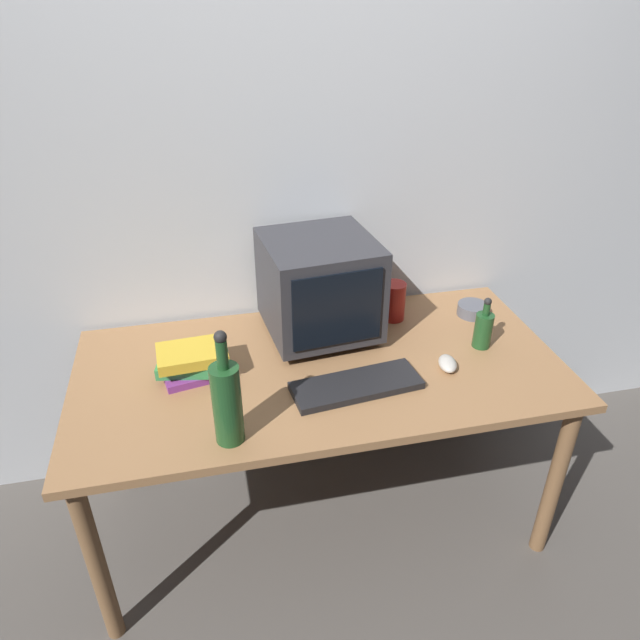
{
  "coord_description": "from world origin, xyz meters",
  "views": [
    {
      "loc": [
        -0.36,
        -1.6,
        1.88
      ],
      "look_at": [
        0.0,
        0.0,
        0.9
      ],
      "focal_mm": 32.69,
      "sensor_mm": 36.0,
      "label": 1
    }
  ],
  "objects_px": {
    "keyboard": "(356,385)",
    "book_stack": "(193,362)",
    "crt_monitor": "(319,287)",
    "bottle_tall": "(227,401)",
    "computer_mouse": "(448,363)",
    "metal_canister": "(394,301)",
    "bottle_short": "(483,329)",
    "cd_spindle": "(473,310)"
  },
  "relations": [
    {
      "from": "crt_monitor",
      "to": "computer_mouse",
      "type": "height_order",
      "value": "crt_monitor"
    },
    {
      "from": "computer_mouse",
      "to": "crt_monitor",
      "type": "bearing_deg",
      "value": 151.27
    },
    {
      "from": "book_stack",
      "to": "metal_canister",
      "type": "height_order",
      "value": "metal_canister"
    },
    {
      "from": "book_stack",
      "to": "crt_monitor",
      "type": "bearing_deg",
      "value": 20.46
    },
    {
      "from": "keyboard",
      "to": "computer_mouse",
      "type": "bearing_deg",
      "value": 0.78
    },
    {
      "from": "keyboard",
      "to": "bottle_short",
      "type": "bearing_deg",
      "value": 9.38
    },
    {
      "from": "keyboard",
      "to": "metal_canister",
      "type": "relative_size",
      "value": 2.8
    },
    {
      "from": "crt_monitor",
      "to": "book_stack",
      "type": "xyz_separation_m",
      "value": [
        -0.46,
        -0.17,
        -0.14
      ]
    },
    {
      "from": "bottle_tall",
      "to": "metal_canister",
      "type": "relative_size",
      "value": 2.44
    },
    {
      "from": "crt_monitor",
      "to": "keyboard",
      "type": "distance_m",
      "value": 0.41
    },
    {
      "from": "crt_monitor",
      "to": "cd_spindle",
      "type": "xyz_separation_m",
      "value": [
        0.62,
        -0.0,
        -0.17
      ]
    },
    {
      "from": "crt_monitor",
      "to": "bottle_tall",
      "type": "height_order",
      "value": "crt_monitor"
    },
    {
      "from": "computer_mouse",
      "to": "book_stack",
      "type": "height_order",
      "value": "book_stack"
    },
    {
      "from": "bottle_short",
      "to": "book_stack",
      "type": "xyz_separation_m",
      "value": [
        -1.01,
        0.04,
        -0.02
      ]
    },
    {
      "from": "computer_mouse",
      "to": "metal_canister",
      "type": "distance_m",
      "value": 0.37
    },
    {
      "from": "computer_mouse",
      "to": "bottle_tall",
      "type": "bearing_deg",
      "value": -154.04
    },
    {
      "from": "keyboard",
      "to": "book_stack",
      "type": "xyz_separation_m",
      "value": [
        -0.51,
        0.19,
        0.04
      ]
    },
    {
      "from": "keyboard",
      "to": "bottle_short",
      "type": "height_order",
      "value": "bottle_short"
    },
    {
      "from": "bottle_tall",
      "to": "computer_mouse",
      "type": "bearing_deg",
      "value": 14.34
    },
    {
      "from": "bottle_short",
      "to": "metal_canister",
      "type": "xyz_separation_m",
      "value": [
        -0.25,
        0.26,
        0.0
      ]
    },
    {
      "from": "cd_spindle",
      "to": "keyboard",
      "type": "bearing_deg",
      "value": -147.98
    },
    {
      "from": "bottle_tall",
      "to": "book_stack",
      "type": "height_order",
      "value": "bottle_tall"
    },
    {
      "from": "crt_monitor",
      "to": "metal_canister",
      "type": "bearing_deg",
      "value": 7.67
    },
    {
      "from": "crt_monitor",
      "to": "bottle_short",
      "type": "bearing_deg",
      "value": -21.62
    },
    {
      "from": "keyboard",
      "to": "computer_mouse",
      "type": "xyz_separation_m",
      "value": [
        0.33,
        0.04,
        0.01
      ]
    },
    {
      "from": "bottle_tall",
      "to": "bottle_short",
      "type": "distance_m",
      "value": 0.97
    },
    {
      "from": "book_stack",
      "to": "keyboard",
      "type": "bearing_deg",
      "value": -20.33
    },
    {
      "from": "computer_mouse",
      "to": "metal_canister",
      "type": "relative_size",
      "value": 0.67
    },
    {
      "from": "book_stack",
      "to": "cd_spindle",
      "type": "height_order",
      "value": "book_stack"
    },
    {
      "from": "crt_monitor",
      "to": "metal_canister",
      "type": "distance_m",
      "value": 0.33
    },
    {
      "from": "computer_mouse",
      "to": "bottle_tall",
      "type": "distance_m",
      "value": 0.79
    },
    {
      "from": "keyboard",
      "to": "cd_spindle",
      "type": "xyz_separation_m",
      "value": [
        0.57,
        0.36,
        0.01
      ]
    },
    {
      "from": "keyboard",
      "to": "computer_mouse",
      "type": "relative_size",
      "value": 4.2
    },
    {
      "from": "bottle_tall",
      "to": "book_stack",
      "type": "distance_m",
      "value": 0.36
    },
    {
      "from": "bottle_tall",
      "to": "cd_spindle",
      "type": "relative_size",
      "value": 3.05
    },
    {
      "from": "keyboard",
      "to": "bottle_short",
      "type": "distance_m",
      "value": 0.53
    },
    {
      "from": "book_stack",
      "to": "bottle_tall",
      "type": "bearing_deg",
      "value": -75.3
    },
    {
      "from": "bottle_tall",
      "to": "cd_spindle",
      "type": "bearing_deg",
      "value": 27.13
    },
    {
      "from": "computer_mouse",
      "to": "metal_canister",
      "type": "bearing_deg",
      "value": 113.31
    },
    {
      "from": "keyboard",
      "to": "cd_spindle",
      "type": "height_order",
      "value": "cd_spindle"
    },
    {
      "from": "cd_spindle",
      "to": "metal_canister",
      "type": "relative_size",
      "value": 0.8
    },
    {
      "from": "computer_mouse",
      "to": "keyboard",
      "type": "bearing_deg",
      "value": -161.09
    }
  ]
}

